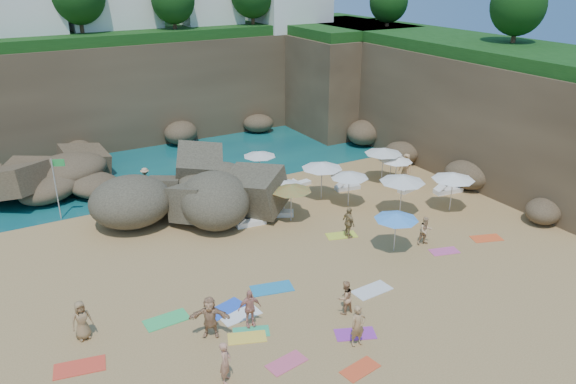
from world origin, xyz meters
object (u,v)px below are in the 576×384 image
person_stand_5 (186,192)px  person_stand_2 (145,179)px  person_stand_4 (406,167)px  rock_outcrop (193,215)px  lounger_0 (251,223)px  parasol_2 (259,154)px  parasol_0 (284,183)px  flag_pole (57,181)px  person_stand_0 (225,362)px  parasol_1 (322,165)px  person_stand_1 (345,297)px  person_stand_3 (349,223)px

person_stand_5 → person_stand_2: bearing=110.9°
person_stand_2 → person_stand_4: (16.03, -6.82, 0.13)m
rock_outcrop → lounger_0: 3.77m
parasol_2 → lounger_0: size_ratio=1.28×
parasol_0 → lounger_0: (-2.36, -0.32, -1.84)m
flag_pole → rock_outcrop: bearing=-25.9°
person_stand_0 → lounger_0: bearing=6.6°
parasol_1 → parasol_0: bearing=-164.3°
flag_pole → lounger_0: size_ratio=2.14×
lounger_0 → person_stand_4: 12.49m
person_stand_5 → rock_outcrop: bearing=-97.7°
parasol_1 → flag_pole: bearing=161.2°
parasol_0 → lounger_0: size_ratio=1.32×
parasol_1 → person_stand_2: parasol_1 is taller
lounger_0 → person_stand_4: (12.41, 1.20, 0.78)m
person_stand_4 → parasol_1: bearing=-121.3°
rock_outcrop → person_stand_4: (14.77, -1.73, 0.92)m
person_stand_5 → lounger_0: bearing=-64.7°
parasol_0 → person_stand_1: 10.45m
parasol_1 → lounger_0: size_ratio=1.48×
person_stand_4 → person_stand_5: size_ratio=1.04×
parasol_0 → lounger_0: bearing=-172.3°
person_stand_0 → person_stand_2: 19.26m
parasol_0 → parasol_2: (1.29, 5.62, -0.06)m
rock_outcrop → parasol_0: (4.72, -2.61, 1.98)m
person_stand_0 → person_stand_3: 12.50m
parasol_2 → person_stand_0: (-10.08, -16.98, -1.10)m
person_stand_1 → person_stand_4: person_stand_4 is taller
person_stand_4 → lounger_0: bearing=-115.6°
person_stand_4 → person_stand_5: person_stand_4 is taller
parasol_0 → person_stand_5: parasol_0 is taller
parasol_0 → person_stand_1: (-2.70, -10.02, -1.21)m
person_stand_5 → parasol_1: bearing=-23.4°
parasol_2 → person_stand_2: parasol_2 is taller
parasol_0 → person_stand_0: bearing=-127.7°
person_stand_2 → person_stand_4: 17.42m
flag_pole → parasol_2: (12.75, -0.27, -0.45)m
lounger_0 → person_stand_3: person_stand_3 is taller
flag_pole → parasol_0: size_ratio=1.63×
rock_outcrop → parasol_2: size_ratio=3.70×
flag_pole → person_stand_1: flag_pole is taller
parasol_1 → person_stand_5: bearing=157.5°
parasol_0 → parasol_2: bearing=77.1°
rock_outcrop → person_stand_5: bearing=83.2°
flag_pole → person_stand_4: (21.51, -5.00, -1.45)m
parasol_0 → person_stand_1: parasol_0 is taller
person_stand_2 → person_stand_0: bearing=120.5°
person_stand_2 → person_stand_5: size_ratio=0.89×
rock_outcrop → lounger_0: bearing=-51.2°
parasol_0 → person_stand_3: (1.55, -4.34, -1.10)m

